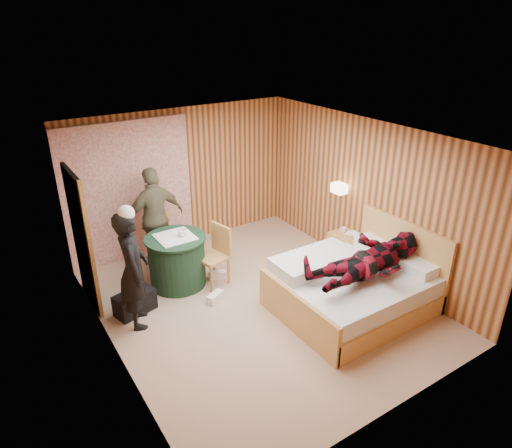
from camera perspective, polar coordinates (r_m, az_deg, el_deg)
floor at (r=6.92m, az=0.17°, el=-9.80°), size 4.20×5.00×0.01m
ceiling at (r=5.89m, az=0.20°, el=10.73°), size 4.20×5.00×0.01m
wall_back at (r=8.36m, az=-9.28°, el=5.70°), size 4.20×0.02×2.50m
wall_left at (r=5.57m, az=-18.30°, el=-5.33°), size 0.02×5.00×2.50m
wall_right at (r=7.57m, az=13.64°, el=3.29°), size 0.02×5.00×2.50m
curtain at (r=7.99m, az=-15.58°, el=3.83°), size 2.20×0.08×2.40m
doorway at (r=6.90m, az=-20.97°, el=-1.86°), size 0.06×0.90×2.05m
wall_lamp at (r=7.73m, az=10.38°, el=4.43°), size 0.26×0.24×0.16m
bed at (r=6.81m, az=12.11°, el=-7.71°), size 2.13×1.68×1.15m
nightstand at (r=7.87m, az=11.31°, el=-3.23°), size 0.44×0.60×0.58m
round_table at (r=7.27m, az=-9.84°, el=-4.50°), size 0.94×0.94×0.84m
chair_far at (r=7.83m, az=-11.99°, el=-1.47°), size 0.49×0.49×0.93m
chair_near at (r=7.19m, az=-4.99°, el=-3.31°), size 0.52×0.52×0.96m
duffel_bag at (r=6.87m, az=-14.90°, el=-9.46°), size 0.63×0.44×0.32m
sneaker_left at (r=7.50m, az=-4.84°, el=-6.37°), size 0.30×0.19×0.12m
sneaker_right at (r=6.95m, az=-5.12°, el=-9.10°), size 0.32×0.23×0.13m
woman_standing at (r=6.29m, az=-15.10°, el=-5.55°), size 0.55×0.70×1.68m
man_at_table at (r=7.74m, az=-12.45°, el=0.79°), size 1.04×0.50×1.72m
man_on_bed at (r=6.37m, az=14.28°, el=-3.37°), size 0.86×0.67×1.77m
book_lower at (r=7.71m, az=11.74°, el=-1.47°), size 0.24×0.27×0.02m
book_upper at (r=7.70m, az=11.76°, el=-1.34°), size 0.17×0.22×0.02m
cup_nightstand at (r=7.81m, az=10.86°, el=-0.75°), size 0.12×0.12×0.09m
cup_table at (r=7.05m, az=-9.21°, el=-1.16°), size 0.16×0.16×0.10m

